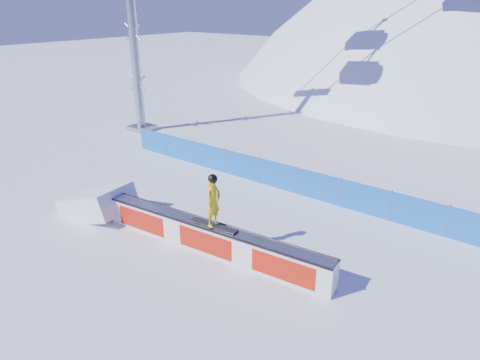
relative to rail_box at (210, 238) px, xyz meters
The scene contains 6 objects.
ground 1.62m from the rail_box, 55.23° to the left, with size 160.00×160.00×0.00m, color white.
snow_hill 47.06m from the rail_box, 88.84° to the left, with size 64.00×64.00×64.00m.
safety_fence 5.83m from the rail_box, 81.35° to the left, with size 22.05×0.05×1.30m.
rail_box is the anchor object (origin of this frame).
snow_ramp 5.38m from the rail_box, behind, with size 2.67×1.78×1.00m, color white, non-canonical shape.
snowboarder 1.41m from the rail_box, ahead, with size 1.72×0.62×1.78m.
Camera 1 is at (7.32, -10.25, 7.63)m, focal length 32.00 mm.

